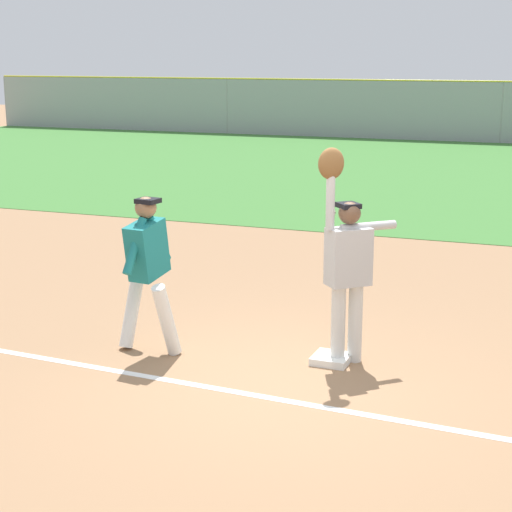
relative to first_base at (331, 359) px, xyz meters
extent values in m
plane|color=#936D4C|center=(-0.28, -0.73, -0.04)|extent=(75.99, 75.99, 0.00)
cube|color=#3D7533|center=(-0.28, 15.11, -0.04)|extent=(42.90, 17.43, 0.01)
cube|color=white|center=(0.00, 0.00, 0.00)|extent=(0.39, 0.39, 0.08)
cylinder|color=silver|center=(0.21, 0.14, 0.39)|extent=(0.21, 0.21, 0.85)
cylinder|color=silver|center=(0.06, 0.01, 0.39)|extent=(0.21, 0.21, 0.85)
cube|color=#B7B7B7|center=(0.14, 0.07, 1.11)|extent=(0.50, 0.49, 0.60)
sphere|color=brown|center=(0.14, 0.07, 1.56)|extent=(0.32, 0.32, 0.23)
cube|color=black|center=(0.12, 0.10, 1.64)|extent=(0.30, 0.30, 0.05)
cylinder|color=#B7B7B7|center=(-0.03, -0.07, 1.72)|extent=(0.13, 0.13, 0.62)
cylinder|color=#B7B7B7|center=(0.30, 0.22, 1.41)|extent=(0.52, 0.48, 0.09)
ellipsoid|color=brown|center=(-0.03, -0.07, 2.08)|extent=(0.30, 0.29, 0.32)
cylinder|color=white|center=(-1.69, -0.48, 0.38)|extent=(0.20, 0.45, 0.85)
cylinder|color=white|center=(-2.22, -0.26, 0.38)|extent=(0.20, 0.45, 0.85)
cube|color=#197272|center=(-1.96, -0.37, 1.11)|extent=(0.32, 0.55, 0.66)
sphere|color=#8C6647|center=(-1.96, -0.37, 1.56)|extent=(0.26, 0.26, 0.23)
cube|color=black|center=(-1.92, -0.37, 1.64)|extent=(0.24, 0.22, 0.05)
cylinder|color=#197272|center=(-1.93, -0.15, 1.19)|extent=(0.14, 0.41, 0.58)
cylinder|color=#197272|center=(-1.98, -0.59, 1.19)|extent=(0.14, 0.41, 0.58)
sphere|color=white|center=(-0.04, 0.05, 1.56)|extent=(0.07, 0.07, 0.07)
cube|color=#93999E|center=(-0.28, 23.82, 1.05)|extent=(42.90, 0.06, 2.17)
cylinder|color=yellow|center=(-0.28, 23.82, 2.16)|extent=(42.90, 0.06, 0.06)
cylinder|color=gray|center=(-21.73, 23.82, 1.05)|extent=(0.08, 0.08, 2.17)
cylinder|color=gray|center=(-11.01, 23.82, 1.05)|extent=(0.08, 0.08, 2.17)
cylinder|color=gray|center=(-0.28, 23.82, 1.05)|extent=(0.08, 0.08, 2.17)
cube|color=tan|center=(-8.78, 27.69, 0.53)|extent=(4.55, 2.27, 0.55)
cube|color=#2D333D|center=(-8.78, 27.69, 1.01)|extent=(2.34, 1.93, 0.40)
cylinder|color=black|center=(-7.42, 28.76, 0.26)|extent=(0.62, 0.27, 0.60)
cylinder|color=black|center=(-7.25, 26.87, 0.26)|extent=(0.62, 0.27, 0.60)
cylinder|color=black|center=(-10.31, 28.52, 0.26)|extent=(0.62, 0.27, 0.60)
cylinder|color=black|center=(-10.14, 26.62, 0.26)|extent=(0.62, 0.27, 0.60)
cube|color=white|center=(-3.78, 27.43, 0.53)|extent=(4.50, 2.15, 0.55)
cube|color=#2D333D|center=(-3.78, 27.43, 1.01)|extent=(2.30, 1.87, 0.40)
cylinder|color=black|center=(-2.28, 28.29, 0.26)|extent=(0.61, 0.25, 0.60)
cylinder|color=black|center=(-2.39, 26.40, 0.26)|extent=(0.61, 0.25, 0.60)
cylinder|color=black|center=(-5.17, 28.46, 0.26)|extent=(0.61, 0.25, 0.60)
cylinder|color=black|center=(-5.28, 26.56, 0.26)|extent=(0.61, 0.25, 0.60)
cylinder|color=black|center=(-0.48, 27.83, 0.26)|extent=(0.61, 0.26, 0.60)
cylinder|color=black|center=(-0.62, 25.93, 0.26)|extent=(0.61, 0.26, 0.60)
camera|label=1|loc=(2.20, -8.17, 3.15)|focal=59.27mm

